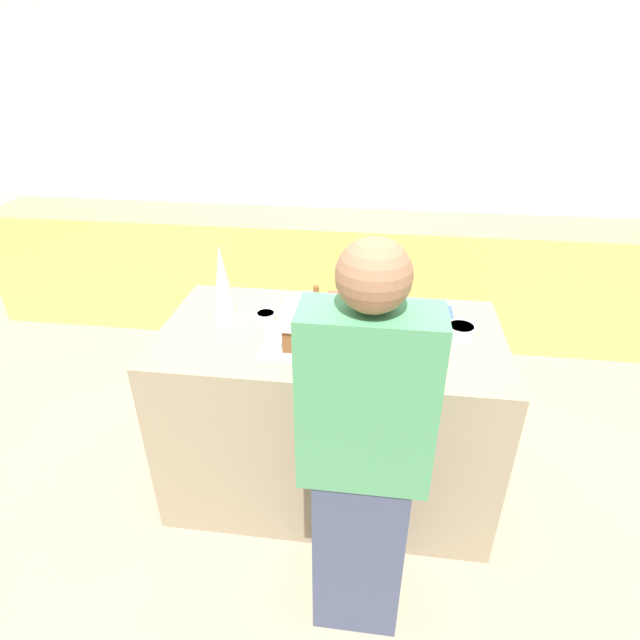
{
  "coord_description": "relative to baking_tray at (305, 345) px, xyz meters",
  "views": [
    {
      "loc": [
        0.21,
        -1.99,
        2.13
      ],
      "look_at": [
        -0.05,
        0.0,
        1.01
      ],
      "focal_mm": 28.0,
      "sensor_mm": 36.0,
      "label": 1
    }
  ],
  "objects": [
    {
      "name": "candy_bowl_beside_tree",
      "position": [
        -0.23,
        0.22,
        0.02
      ],
      "size": [
        0.1,
        0.1,
        0.04
      ],
      "color": "silver",
      "rests_on": "kitchen_island"
    },
    {
      "name": "candy_bowl_far_right",
      "position": [
        -0.04,
        0.43,
        0.02
      ],
      "size": [
        0.11,
        0.11,
        0.04
      ],
      "color": "silver",
      "rests_on": "kitchen_island"
    },
    {
      "name": "decorative_tree",
      "position": [
        -0.42,
        0.2,
        0.18
      ],
      "size": [
        0.12,
        0.12,
        0.38
      ],
      "color": "silver",
      "rests_on": "kitchen_island"
    },
    {
      "name": "gingerbread_house",
      "position": [
        0.0,
        0.0,
        0.1
      ],
      "size": [
        0.19,
        0.18,
        0.27
      ],
      "color": "brown",
      "rests_on": "baking_tray"
    },
    {
      "name": "candy_bowl_near_tray_left",
      "position": [
        0.7,
        0.19,
        0.02
      ],
      "size": [
        0.14,
        0.14,
        0.05
      ],
      "color": "silver",
      "rests_on": "kitchen_island"
    },
    {
      "name": "kitchen_island",
      "position": [
        0.1,
        0.14,
        -0.48
      ],
      "size": [
        1.6,
        0.83,
        0.95
      ],
      "color": "gray",
      "rests_on": "ground_plane"
    },
    {
      "name": "baking_tray",
      "position": [
        0.0,
        0.0,
        0.0
      ],
      "size": [
        0.38,
        0.3,
        0.01
      ],
      "color": "#B2B2BC",
      "rests_on": "kitchen_island"
    },
    {
      "name": "candy_bowl_behind_tray",
      "position": [
        0.17,
        0.26,
        0.02
      ],
      "size": [
        0.14,
        0.14,
        0.04
      ],
      "color": "silver",
      "rests_on": "kitchen_island"
    },
    {
      "name": "person",
      "position": [
        0.29,
        -0.57,
        -0.09
      ],
      "size": [
        0.44,
        0.55,
        1.67
      ],
      "color": "#424C6B",
      "rests_on": "ground_plane"
    },
    {
      "name": "ground_plane",
      "position": [
        0.1,
        0.14,
        -0.96
      ],
      "size": [
        12.0,
        12.0,
        0.0
      ],
      "primitive_type": "plane",
      "color": "tan"
    },
    {
      "name": "mug",
      "position": [
        0.09,
        0.38,
        0.04
      ],
      "size": [
        0.08,
        0.08,
        0.08
      ],
      "color": "#B24238",
      "rests_on": "kitchen_island"
    },
    {
      "name": "back_cabinet_block",
      "position": [
        0.1,
        1.89,
        -0.49
      ],
      "size": [
        6.0,
        0.6,
        0.94
      ],
      "color": "#DBBC60",
      "rests_on": "ground_plane"
    },
    {
      "name": "candy_bowl_far_left",
      "position": [
        -0.11,
        0.24,
        0.02
      ],
      "size": [
        0.1,
        0.1,
        0.04
      ],
      "color": "white",
      "rests_on": "kitchen_island"
    },
    {
      "name": "cookbook",
      "position": [
        0.59,
        0.36,
        0.01
      ],
      "size": [
        0.18,
        0.15,
        0.02
      ],
      "color": "#3F598C",
      "rests_on": "kitchen_island"
    },
    {
      "name": "wall_back",
      "position": [
        0.1,
        2.22,
        0.34
      ],
      "size": [
        8.0,
        0.05,
        2.6
      ],
      "color": "white",
      "rests_on": "ground_plane"
    }
  ]
}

